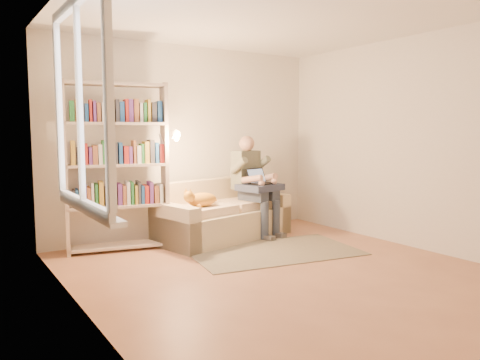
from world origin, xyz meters
TOP-DOWN VIEW (x-y plane):
  - floor at (0.00, 0.00)m, footprint 4.50×4.50m
  - ceiling at (0.00, 0.00)m, footprint 4.00×4.50m
  - wall_left at (-2.00, 0.00)m, footprint 0.02×4.50m
  - wall_right at (2.00, 0.00)m, footprint 0.02×4.50m
  - wall_back at (0.00, 2.25)m, footprint 4.00×0.02m
  - window at (-1.95, 0.20)m, footprint 0.12×1.52m
  - sofa at (0.25, 1.74)m, footprint 1.97×1.19m
  - person at (0.72, 1.69)m, footprint 0.50×0.68m
  - cat at (-0.16, 1.53)m, footprint 0.58×0.30m
  - blanket at (0.73, 1.55)m, footprint 0.62×0.55m
  - laptop at (0.73, 1.56)m, footprint 0.37×0.34m
  - bookshelf at (-1.12, 1.88)m, footprint 1.32×0.63m
  - rug at (0.41, 0.78)m, footprint 2.14×1.48m

SIDE VIEW (x-z plane):
  - floor at x=0.00m, z-range 0.00..0.00m
  - rug at x=0.41m, z-range 0.00..0.01m
  - sofa at x=0.25m, z-range -0.11..0.68m
  - cat at x=-0.16m, z-range 0.48..0.70m
  - blanket at x=0.73m, z-range 0.64..0.72m
  - person at x=0.72m, z-range 0.08..1.45m
  - laptop at x=0.73m, z-range 0.64..0.91m
  - bookshelf at x=-1.12m, z-range 0.11..2.13m
  - wall_left at x=-2.00m, z-range 0.00..2.60m
  - wall_right at x=2.00m, z-range 0.00..2.60m
  - wall_back at x=0.00m, z-range 0.00..2.60m
  - window at x=-1.95m, z-range 0.53..2.22m
  - ceiling at x=0.00m, z-range 2.59..2.61m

